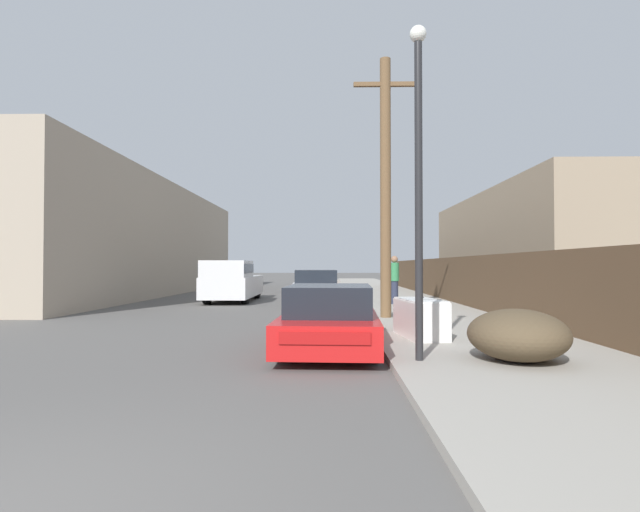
{
  "coord_description": "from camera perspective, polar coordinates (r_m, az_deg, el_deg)",
  "views": [
    {
      "loc": [
        2.28,
        -2.66,
        1.56
      ],
      "look_at": [
        2.03,
        10.44,
        1.82
      ],
      "focal_mm": 28.0,
      "sensor_mm": 36.0,
      "label": 1
    }
  ],
  "objects": [
    {
      "name": "sidewalk_curb",
      "position": [
        26.37,
        7.71,
        -4.4
      ],
      "size": [
        4.2,
        63.0,
        0.12
      ],
      "primitive_type": "cube",
      "color": "#9E998E",
      "rests_on": "ground"
    },
    {
      "name": "discarded_fridge",
      "position": [
        10.41,
        11.38,
        -6.96
      ],
      "size": [
        0.9,
        1.73,
        0.79
      ],
      "rotation": [
        0.0,
        0.0,
        0.12
      ],
      "color": "white",
      "rests_on": "sidewalk_curb"
    },
    {
      "name": "parked_sports_car_red",
      "position": [
        9.53,
        1.18,
        -7.22
      ],
      "size": [
        1.91,
        4.66,
        1.21
      ],
      "rotation": [
        0.0,
        0.0,
        -0.04
      ],
      "color": "red",
      "rests_on": "ground"
    },
    {
      "name": "car_parked_mid",
      "position": [
        19.75,
        -0.53,
        -3.78
      ],
      "size": [
        2.01,
        4.11,
        1.4
      ],
      "rotation": [
        0.0,
        0.0,
        0.04
      ],
      "color": "silver",
      "rests_on": "ground"
    },
    {
      "name": "car_parked_far",
      "position": [
        30.64,
        0.37,
        -2.93
      ],
      "size": [
        2.04,
        4.26,
        1.28
      ],
      "rotation": [
        0.0,
        0.0,
        0.07
      ],
      "color": "gray",
      "rests_on": "ground"
    },
    {
      "name": "pickup_truck",
      "position": [
        22.14,
        -10.02,
        -2.84
      ],
      "size": [
        1.99,
        5.82,
        1.78
      ],
      "rotation": [
        0.0,
        0.0,
        3.16
      ],
      "color": "silver",
      "rests_on": "ground"
    },
    {
      "name": "utility_pole",
      "position": [
        14.34,
        7.5,
        8.22
      ],
      "size": [
        1.8,
        0.3,
        7.33
      ],
      "color": "brown",
      "rests_on": "sidewalk_curb"
    },
    {
      "name": "street_lamp",
      "position": [
        7.95,
        11.2,
        9.95
      ],
      "size": [
        0.26,
        0.26,
        5.17
      ],
      "color": "#232326",
      "rests_on": "sidewalk_curb"
    },
    {
      "name": "brush_pile",
      "position": [
        8.25,
        21.66,
        -8.37
      ],
      "size": [
        1.48,
        1.68,
        0.79
      ],
      "color": "brown",
      "rests_on": "sidewalk_curb"
    },
    {
      "name": "wooden_fence",
      "position": [
        19.81,
        15.66,
        -2.68
      ],
      "size": [
        0.08,
        35.2,
        1.79
      ],
      "primitive_type": "cube",
      "color": "brown",
      "rests_on": "sidewalk_curb"
    },
    {
      "name": "building_left_block",
      "position": [
        29.86,
        -22.18,
        1.7
      ],
      "size": [
        7.0,
        26.23,
        6.0
      ],
      "primitive_type": "cube",
      "color": "tan",
      "rests_on": "ground"
    },
    {
      "name": "building_right_house",
      "position": [
        27.82,
        23.42,
        1.14
      ],
      "size": [
        6.0,
        17.69,
        5.25
      ],
      "primitive_type": "cube",
      "color": "gray",
      "rests_on": "ground"
    },
    {
      "name": "pedestrian",
      "position": [
        19.14,
        8.51,
        -2.61
      ],
      "size": [
        0.34,
        0.34,
        1.83
      ],
      "color": "#282D42",
      "rests_on": "sidewalk_curb"
    }
  ]
}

